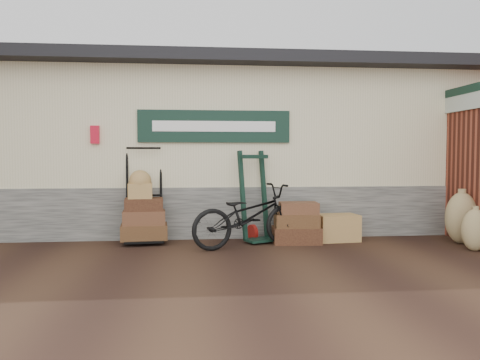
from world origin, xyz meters
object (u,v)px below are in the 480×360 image
(green_barrow, at_px, (255,196))
(bicycle, at_px, (249,212))
(wicker_hamper, at_px, (337,228))
(porter_trolley, at_px, (144,188))
(suitcase_stack, at_px, (297,222))

(green_barrow, height_order, bicycle, green_barrow)
(green_barrow, distance_m, wicker_hamper, 1.50)
(porter_trolley, xyz_separation_m, green_barrow, (1.86, -0.16, -0.14))
(porter_trolley, distance_m, green_barrow, 1.87)
(porter_trolley, relative_size, bicycle, 0.94)
(wicker_hamper, bearing_deg, suitcase_stack, -169.50)
(porter_trolley, relative_size, green_barrow, 1.18)
(porter_trolley, bearing_deg, green_barrow, -9.84)
(suitcase_stack, distance_m, wicker_hamper, 0.76)
(suitcase_stack, height_order, bicycle, bicycle)
(wicker_hamper, bearing_deg, bicycle, -165.10)
(bicycle, bearing_deg, wicker_hamper, -94.75)
(porter_trolley, bearing_deg, bicycle, -25.84)
(green_barrow, height_order, wicker_hamper, green_barrow)
(suitcase_stack, xyz_separation_m, wicker_hamper, (0.73, 0.14, -0.12))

